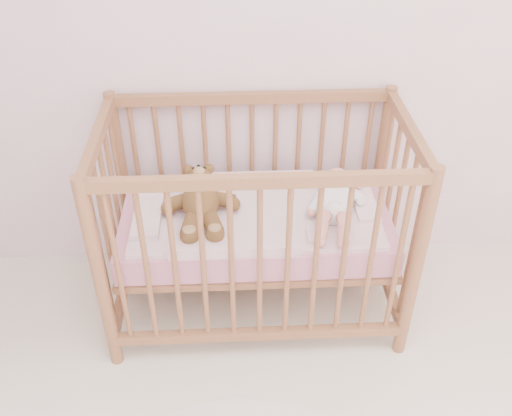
{
  "coord_description": "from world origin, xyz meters",
  "views": [
    {
      "loc": [
        -0.27,
        -0.48,
        2.1
      ],
      "look_at": [
        -0.17,
        1.55,
        0.62
      ],
      "focal_mm": 40.0,
      "sensor_mm": 36.0,
      "label": 1
    }
  ],
  "objects": [
    {
      "name": "teddy_bear",
      "position": [
        -0.41,
        1.58,
        0.65
      ],
      "size": [
        0.4,
        0.54,
        0.14
      ],
      "primitive_type": null,
      "rotation": [
        0.0,
        0.0,
        0.06
      ],
      "color": "brown",
      "rests_on": "blanket"
    },
    {
      "name": "wall_back",
      "position": [
        0.0,
        2.0,
        1.35
      ],
      "size": [
        4.0,
        0.02,
        2.7
      ],
      "primitive_type": "cube",
      "color": "white",
      "rests_on": "floor"
    },
    {
      "name": "mattress",
      "position": [
        -0.17,
        1.6,
        0.49
      ],
      "size": [
        1.22,
        0.62,
        0.13
      ],
      "primitive_type": "cube",
      "color": "pink",
      "rests_on": "crib"
    },
    {
      "name": "crib",
      "position": [
        -0.17,
        1.6,
        0.5
      ],
      "size": [
        1.36,
        0.76,
        1.0
      ],
      "primitive_type": null,
      "color": "#986340",
      "rests_on": "floor"
    },
    {
      "name": "blanket",
      "position": [
        -0.17,
        1.6,
        0.56
      ],
      "size": [
        1.1,
        0.58,
        0.06
      ],
      "primitive_type": null,
      "color": "#E9A1B2",
      "rests_on": "mattress"
    },
    {
      "name": "baby",
      "position": [
        0.19,
        1.58,
        0.64
      ],
      "size": [
        0.37,
        0.58,
        0.13
      ],
      "primitive_type": null,
      "rotation": [
        0.0,
        0.0,
        -0.21
      ],
      "color": "white",
      "rests_on": "blanket"
    }
  ]
}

